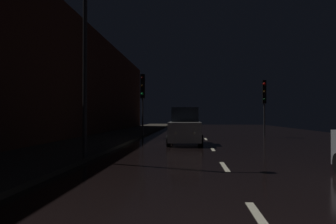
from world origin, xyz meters
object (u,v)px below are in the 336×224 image
traffic_light_far_left (143,91)px  streetlamp_overhead (96,15)px  traffic_light_far_right (264,96)px  car_approaching_headlights (185,128)px

traffic_light_far_left → streetlamp_overhead: (0.21, -14.08, 1.84)m
traffic_light_far_right → traffic_light_far_left: size_ratio=0.92×
traffic_light_far_right → streetlamp_overhead: 18.50m
traffic_light_far_right → streetlamp_overhead: bearing=-24.0°
streetlamp_overhead → car_approaching_headlights: bearing=68.2°
car_approaching_headlights → traffic_light_far_right: bearing=140.0°
streetlamp_overhead → car_approaching_headlights: (3.23, 8.09, -4.49)m
traffic_light_far_right → streetlamp_overhead: streetlamp_overhead is taller
streetlamp_overhead → car_approaching_headlights: streetlamp_overhead is taller
traffic_light_far_left → streetlamp_overhead: size_ratio=0.59×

